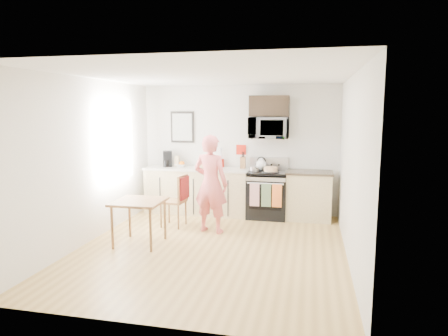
% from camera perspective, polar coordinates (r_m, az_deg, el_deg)
% --- Properties ---
extents(floor, '(4.60, 4.60, 0.00)m').
position_cam_1_polar(floor, '(6.26, -1.76, -11.35)').
color(floor, '#A27B3E').
rests_on(floor, ground).
extents(back_wall, '(4.00, 0.04, 2.60)m').
position_cam_1_polar(back_wall, '(8.19, 2.13, 2.65)').
color(back_wall, white).
rests_on(back_wall, floor).
extents(front_wall, '(4.00, 0.04, 2.60)m').
position_cam_1_polar(front_wall, '(3.80, -10.36, -4.05)').
color(front_wall, white).
rests_on(front_wall, floor).
extents(left_wall, '(0.04, 4.60, 2.60)m').
position_cam_1_polar(left_wall, '(6.72, -18.58, 0.99)').
color(left_wall, white).
rests_on(left_wall, floor).
extents(right_wall, '(0.04, 4.60, 2.60)m').
position_cam_1_polar(right_wall, '(5.80, 17.72, -0.07)').
color(right_wall, white).
rests_on(right_wall, floor).
extents(ceiling, '(4.00, 4.60, 0.04)m').
position_cam_1_polar(ceiling, '(5.92, -1.87, 13.10)').
color(ceiling, white).
rests_on(ceiling, back_wall).
extents(window, '(0.06, 1.40, 1.50)m').
position_cam_1_polar(window, '(7.38, -15.24, 3.69)').
color(window, silver).
rests_on(window, left_wall).
extents(cabinet_left, '(2.10, 0.60, 0.90)m').
position_cam_1_polar(cabinet_left, '(8.20, -3.79, -3.36)').
color(cabinet_left, tan).
rests_on(cabinet_left, floor).
extents(countertop_left, '(2.14, 0.64, 0.04)m').
position_cam_1_polar(countertop_left, '(8.12, -3.82, -0.11)').
color(countertop_left, beige).
rests_on(countertop_left, cabinet_left).
extents(cabinet_right, '(0.84, 0.60, 0.90)m').
position_cam_1_polar(cabinet_right, '(7.89, 12.00, -3.99)').
color(cabinet_right, tan).
rests_on(cabinet_right, floor).
extents(countertop_right, '(0.88, 0.64, 0.04)m').
position_cam_1_polar(countertop_right, '(7.81, 12.10, -0.62)').
color(countertop_right, black).
rests_on(countertop_right, cabinet_right).
extents(range, '(0.76, 0.70, 1.16)m').
position_cam_1_polar(range, '(7.91, 6.18, -3.92)').
color(range, black).
rests_on(range, floor).
extents(microwave, '(0.76, 0.51, 0.42)m').
position_cam_1_polar(microwave, '(7.85, 6.42, 5.73)').
color(microwave, '#B1B1B6').
rests_on(microwave, back_wall).
extents(upper_cabinet, '(0.76, 0.35, 0.40)m').
position_cam_1_polar(upper_cabinet, '(7.88, 6.50, 8.79)').
color(upper_cabinet, black).
rests_on(upper_cabinet, back_wall).
extents(wall_art, '(0.50, 0.04, 0.65)m').
position_cam_1_polar(wall_art, '(8.43, -5.98, 5.84)').
color(wall_art, black).
rests_on(wall_art, back_wall).
extents(wall_trivet, '(0.20, 0.02, 0.20)m').
position_cam_1_polar(wall_trivet, '(8.16, 2.46, 2.63)').
color(wall_trivet, '#B21D0F').
rests_on(wall_trivet, back_wall).
extents(person, '(0.69, 0.52, 1.69)m').
position_cam_1_polar(person, '(6.85, -1.91, -2.28)').
color(person, '#D73B3F').
rests_on(person, floor).
extents(dining_table, '(0.75, 0.75, 0.70)m').
position_cam_1_polar(dining_table, '(6.40, -12.05, -5.27)').
color(dining_table, brown).
rests_on(dining_table, floor).
extents(chair, '(0.48, 0.43, 0.95)m').
position_cam_1_polar(chair, '(7.23, -6.30, -3.65)').
color(chair, brown).
rests_on(chair, floor).
extents(knife_block, '(0.11, 0.15, 0.23)m').
position_cam_1_polar(knife_block, '(8.03, 2.72, 0.77)').
color(knife_block, brown).
rests_on(knife_block, countertop_left).
extents(utensil_crock, '(0.13, 0.13, 0.40)m').
position_cam_1_polar(utensil_crock, '(8.20, -0.45, 1.27)').
color(utensil_crock, '#B21D0F').
rests_on(utensil_crock, countertop_left).
extents(fruit_bowl, '(0.26, 0.26, 0.11)m').
position_cam_1_polar(fruit_bowl, '(8.31, -6.28, 0.50)').
color(fruit_bowl, white).
rests_on(fruit_bowl, countertop_left).
extents(milk_carton, '(0.09, 0.09, 0.22)m').
position_cam_1_polar(milk_carton, '(8.31, -6.74, 0.96)').
color(milk_carton, tan).
rests_on(milk_carton, countertop_left).
extents(coffee_maker, '(0.25, 0.30, 0.32)m').
position_cam_1_polar(coffee_maker, '(8.34, -8.08, 1.24)').
color(coffee_maker, black).
rests_on(coffee_maker, countertop_left).
extents(bread_bag, '(0.35, 0.20, 0.12)m').
position_cam_1_polar(bread_bag, '(7.89, -2.76, 0.25)').
color(bread_bag, tan).
rests_on(bread_bag, countertop_left).
extents(cake, '(0.31, 0.31, 0.10)m').
position_cam_1_polar(cake, '(7.67, 6.68, -0.23)').
color(cake, black).
rests_on(cake, range).
extents(kettle, '(0.21, 0.21, 0.26)m').
position_cam_1_polar(kettle, '(7.96, 5.34, 0.55)').
color(kettle, white).
rests_on(kettle, range).
extents(pot, '(0.19, 0.31, 0.09)m').
position_cam_1_polar(pot, '(7.74, 4.34, -0.14)').
color(pot, '#B1B1B6').
rests_on(pot, range).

